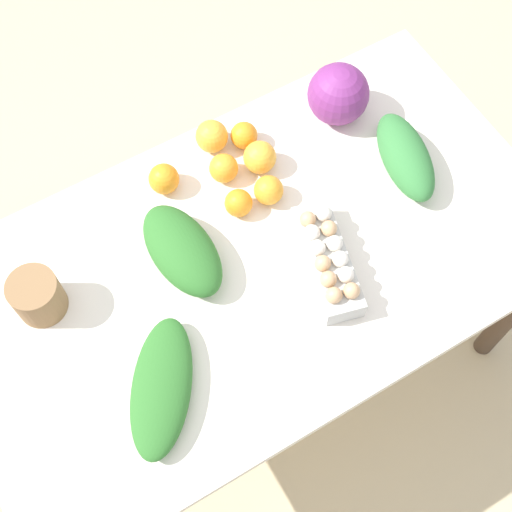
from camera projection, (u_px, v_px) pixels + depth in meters
name	position (u px, v px, depth m)	size (l,w,h in m)	color
ground_plane	(256.00, 357.00, 2.36)	(8.00, 8.00, 0.00)	#C6B289
dining_table	(256.00, 277.00, 1.78)	(1.46, 0.82, 0.74)	silver
cabbage_purple	(338.00, 94.00, 1.81)	(0.16, 0.16, 0.16)	#7A2D75
egg_carton	(327.00, 259.00, 1.65)	(0.16, 0.30, 0.09)	#B7B7B2
paper_bag	(37.00, 296.00, 1.59)	(0.11, 0.11, 0.11)	olive
greens_bunch_kale	(182.00, 250.00, 1.65)	(0.27, 0.14, 0.09)	#2D6B28
greens_bunch_chard	(405.00, 157.00, 1.77)	(0.26, 0.11, 0.10)	#337538
greens_bunch_beet_tops	(162.00, 387.00, 1.53)	(0.32, 0.13, 0.06)	#2D6B28
orange_0	(224.00, 168.00, 1.77)	(0.07, 0.07, 0.07)	orange
orange_1	(238.00, 203.00, 1.72)	(0.07, 0.07, 0.07)	orange
orange_2	(260.00, 157.00, 1.77)	(0.08, 0.08, 0.08)	#F9A833
orange_3	(244.00, 135.00, 1.81)	(0.07, 0.07, 0.07)	orange
orange_4	(164.00, 179.00, 1.75)	(0.08, 0.08, 0.08)	orange
orange_5	(269.00, 190.00, 1.74)	(0.07, 0.07, 0.07)	orange
orange_6	(212.00, 136.00, 1.80)	(0.08, 0.08, 0.08)	#F9A833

